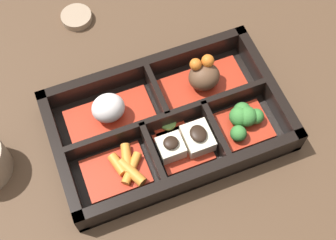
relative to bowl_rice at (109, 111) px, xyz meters
The scene contains 10 objects.
ground_plane 0.09m from the bowl_rice, 30.12° to the right, with size 3.00×3.00×0.00m, color #4C3523.
bento_base 0.09m from the bowl_rice, 30.12° to the right, with size 0.32×0.20×0.01m.
bento_rim 0.08m from the bowl_rice, 30.78° to the right, with size 0.32×0.20×0.04m.
bowl_rice is the anchor object (origin of this frame).
bowl_stew 0.14m from the bowl_rice, ahead, with size 0.12×0.06×0.06m.
bowl_carrots 0.08m from the bowl_rice, 97.29° to the right, with size 0.08×0.07×0.02m.
bowl_tofu 0.12m from the bowl_rice, 45.38° to the right, with size 0.07×0.06×0.04m.
bowl_greens 0.19m from the bowl_rice, 24.63° to the right, with size 0.07×0.06×0.03m.
bowl_pickles 0.08m from the bowl_rice, 30.34° to the right, with size 0.04×0.03×0.01m.
sauce_dish 0.20m from the bowl_rice, 88.19° to the left, with size 0.05×0.05×0.01m.
Camera 1 is at (-0.11, -0.28, 0.59)m, focal length 50.00 mm.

